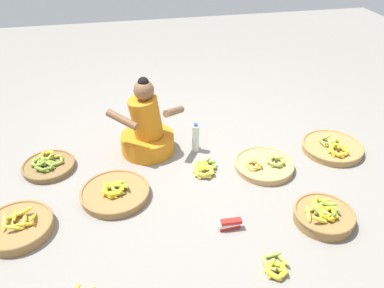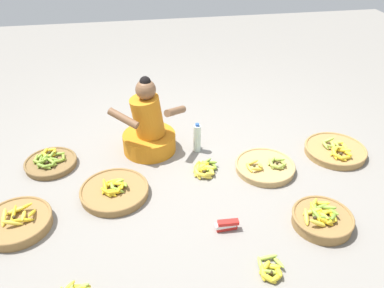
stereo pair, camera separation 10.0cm
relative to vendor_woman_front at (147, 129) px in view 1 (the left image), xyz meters
name	(u,v)px [view 1 (the left image)]	position (x,y,z in m)	size (l,w,h in m)	color
ground_plane	(188,163)	(0.34, -0.30, -0.25)	(10.00, 10.00, 0.00)	gray
vendor_woman_front	(147,129)	(0.00, 0.00, 0.00)	(0.75, 0.52, 0.79)	orange
banana_basket_back_center	(324,215)	(1.23, -1.27, -0.19)	(0.47, 0.47, 0.17)	olive
banana_basket_near_bicycle	(115,193)	(-0.35, -0.64, -0.21)	(0.58, 0.58, 0.14)	olive
banana_basket_front_center	(264,165)	(1.03, -0.52, -0.21)	(0.55, 0.55, 0.13)	tan
banana_basket_near_vendor	(48,165)	(-0.94, -0.11, -0.21)	(0.48, 0.48, 0.12)	brown
banana_basket_front_left	(18,227)	(-1.09, -0.90, -0.20)	(0.53, 0.53, 0.16)	olive
banana_basket_front_right	(332,147)	(1.79, -0.38, -0.21)	(0.59, 0.59, 0.14)	#A87F47
loose_bananas_back_left	(204,169)	(0.47, -0.45, -0.22)	(0.26, 0.30, 0.10)	yellow
loose_bananas_back_right	(275,267)	(0.69, -1.63, -0.22)	(0.20, 0.25, 0.08)	#9EB747
water_bottle	(196,138)	(0.46, -0.09, -0.11)	(0.07, 0.07, 0.31)	silver
packet_carton_stack	(230,224)	(0.49, -1.19, -0.21)	(0.18, 0.07, 0.09)	red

